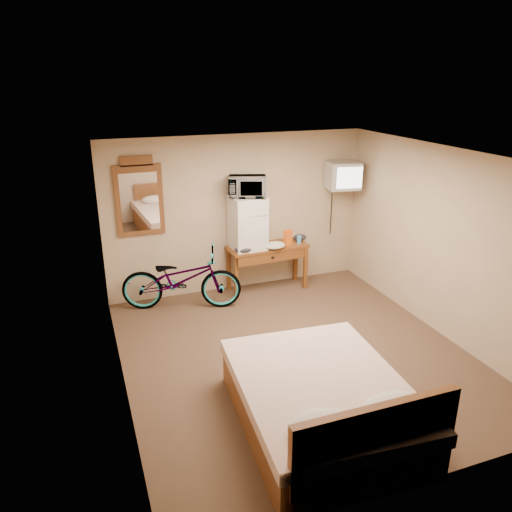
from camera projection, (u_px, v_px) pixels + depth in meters
name	position (u px, v px, depth m)	size (l,w,h in m)	color
room	(298.00, 263.00, 5.90)	(4.60, 4.64, 2.50)	#483724
desk	(268.00, 254.00, 8.02)	(1.31, 0.56, 0.75)	brown
mini_fridge	(248.00, 223.00, 7.76)	(0.53, 0.52, 0.83)	silver
microwave	(247.00, 187.00, 7.56)	(0.56, 0.38, 0.31)	silver
snack_bag	(288.00, 238.00, 7.99)	(0.13, 0.08, 0.26)	#D75B13
blue_cup	(299.00, 239.00, 8.11)	(0.07, 0.07, 0.12)	#459BEA
cloth_cream	(275.00, 245.00, 7.86)	(0.35, 0.27, 0.11)	beige
cloth_dark_a	(243.00, 249.00, 7.69)	(0.29, 0.21, 0.11)	black
cloth_dark_b	(300.00, 237.00, 8.25)	(0.22, 0.18, 0.10)	black
crt_television	(343.00, 175.00, 8.05)	(0.57, 0.62, 0.44)	black
wall_mirror	(139.00, 198.00, 7.28)	(0.70, 0.04, 1.18)	brown
bicycle	(181.00, 279.00, 7.44)	(0.62, 1.78, 0.94)	black
bed	(324.00, 404.00, 4.92)	(1.72, 2.20, 0.90)	brown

